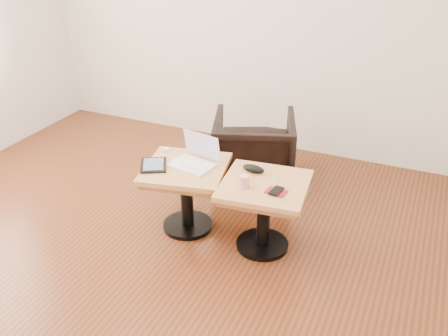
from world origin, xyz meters
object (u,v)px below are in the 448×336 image
at_px(laptop, 195,159).
at_px(armchair, 254,150).
at_px(side_table_left, 186,182).
at_px(striped_cup, 244,182).
at_px(side_table_right, 264,200).

distance_m(laptop, armchair, 0.86).
bearing_deg(armchair, laptop, 59.76).
relative_size(side_table_left, striped_cup, 7.84).
xyz_separation_m(striped_cup, armchair, (-0.30, 0.98, -0.25)).
distance_m(side_table_left, armchair, 0.89).
height_order(striped_cup, armchair, armchair).
xyz_separation_m(laptop, striped_cup, (0.45, -0.17, -0.00)).
height_order(side_table_left, armchair, armchair).
height_order(side_table_right, laptop, laptop).
distance_m(side_table_left, striped_cup, 0.54).
bearing_deg(striped_cup, side_table_left, 167.24).
distance_m(side_table_left, laptop, 0.19).
relative_size(side_table_left, side_table_right, 1.08).
bearing_deg(side_table_right, side_table_left, 173.77).
bearing_deg(armchair, side_table_right, 95.47).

